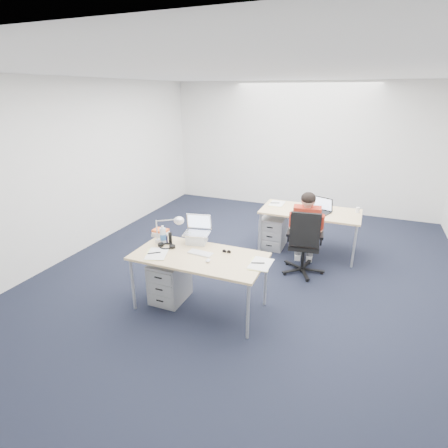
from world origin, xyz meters
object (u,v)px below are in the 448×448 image
object	(u,v)px
desk_far	(310,213)
office_chair	(303,255)
desk_lamp	(165,229)
dark_laptop	(319,205)
cordless_phone	(170,238)
computer_mouse	(208,261)
headphones	(167,246)
drawer_pedestal_near	(170,280)
drawer_pedestal_far	(273,232)
water_bottle	(163,235)
book_stack	(161,233)
silver_laptop	(197,230)
far_cup	(358,210)
seated_person	(306,231)
bear_figurine	(189,238)
can_koozie	(165,239)
wireless_keyboard	(200,253)
sunglasses	(227,252)
desk_near	(199,259)

from	to	relation	value
desk_far	office_chair	bearing A→B (deg)	-85.95
office_chair	desk_lamp	distance (m)	2.12
dark_laptop	cordless_phone	bearing A→B (deg)	-107.89
computer_mouse	headphones	size ratio (longest dim) A/B	0.35
drawer_pedestal_near	drawer_pedestal_far	distance (m)	2.30
water_bottle	book_stack	size ratio (longest dim) A/B	1.20
cordless_phone	dark_laptop	bearing A→B (deg)	30.88
office_chair	silver_laptop	world-z (taller)	silver_laptop
drawer_pedestal_near	computer_mouse	xyz separation A→B (m)	(0.62, -0.14, 0.47)
drawer_pedestal_far	book_stack	distance (m)	2.20
office_chair	far_cup	size ratio (longest dim) A/B	11.77
seated_person	bear_figurine	distance (m)	1.83
headphones	book_stack	size ratio (longest dim) A/B	1.18
can_koozie	bear_figurine	size ratio (longest dim) A/B	0.81
computer_mouse	dark_laptop	xyz separation A→B (m)	(0.94, 2.28, 0.11)
computer_mouse	silver_laptop	bearing A→B (deg)	114.21
wireless_keyboard	dark_laptop	xyz separation A→B (m)	(1.12, 2.12, 0.12)
water_bottle	computer_mouse	bearing A→B (deg)	-18.18
book_stack	silver_laptop	bearing A→B (deg)	-2.05
seated_person	drawer_pedestal_near	distance (m)	2.16
office_chair	drawer_pedestal_far	bearing A→B (deg)	123.13
headphones	sunglasses	size ratio (longest dim) A/B	2.17
headphones	far_cup	bearing A→B (deg)	45.76
drawer_pedestal_near	bear_figurine	bearing A→B (deg)	58.03
drawer_pedestal_near	cordless_phone	world-z (taller)	cordless_phone
desk_near	drawer_pedestal_near	size ratio (longest dim) A/B	2.91
cordless_phone	sunglasses	world-z (taller)	cordless_phone
office_chair	cordless_phone	size ratio (longest dim) A/B	6.59
sunglasses	dark_laptop	size ratio (longest dim) A/B	0.32
seated_person	desk_lamp	distance (m)	2.14
desk_far	wireless_keyboard	size ratio (longest dim) A/B	5.25
drawer_pedestal_far	sunglasses	size ratio (longest dim) A/B	4.88
water_bottle	sunglasses	world-z (taller)	water_bottle
cordless_phone	far_cup	size ratio (longest dim) A/B	1.78
office_chair	can_koozie	distance (m)	2.08
headphones	can_koozie	distance (m)	0.14
headphones	dark_laptop	distance (m)	2.65
desk_near	cordless_phone	size ratio (longest dim) A/B	10.32
desk_far	book_stack	xyz separation A→B (m)	(-1.73, -1.86, 0.09)
headphones	water_bottle	world-z (taller)	water_bottle
wireless_keyboard	cordless_phone	bearing A→B (deg)	170.55
silver_laptop	bear_figurine	distance (m)	0.14
computer_mouse	can_koozie	world-z (taller)	can_koozie
drawer_pedestal_far	sunglasses	bearing A→B (deg)	-92.85
silver_laptop	bear_figurine	world-z (taller)	silver_laptop
computer_mouse	far_cup	size ratio (longest dim) A/B	0.99
seated_person	water_bottle	world-z (taller)	seated_person
computer_mouse	water_bottle	bearing A→B (deg)	146.77
office_chair	cordless_phone	bearing A→B (deg)	-148.63
desk_far	far_cup	distance (m)	0.76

